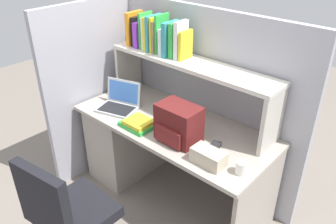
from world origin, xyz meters
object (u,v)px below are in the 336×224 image
object	(u,v)px
backpack	(178,124)
tissue_box	(208,157)
laptop	(120,103)
paper_cup	(242,168)
computer_mouse	(215,147)

from	to	relation	value
backpack	tissue_box	size ratio (longest dim) A/B	1.36
laptop	paper_cup	distance (m)	1.20
tissue_box	computer_mouse	bearing A→B (deg)	111.27
backpack	tissue_box	distance (m)	0.34
tissue_box	paper_cup	bearing A→B (deg)	15.58
computer_mouse	tissue_box	world-z (taller)	tissue_box
backpack	paper_cup	size ratio (longest dim) A/B	3.51
backpack	laptop	bearing A→B (deg)	177.20
paper_cup	backpack	bearing A→B (deg)	177.78
backpack	paper_cup	bearing A→B (deg)	-2.22
backpack	tissue_box	xyz separation A→B (m)	(0.32, -0.08, -0.08)
backpack	paper_cup	xyz separation A→B (m)	(0.53, -0.02, -0.09)
laptop	paper_cup	size ratio (longest dim) A/B	4.32
backpack	computer_mouse	size ratio (longest dim) A/B	2.88
laptop	computer_mouse	bearing A→B (deg)	3.30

